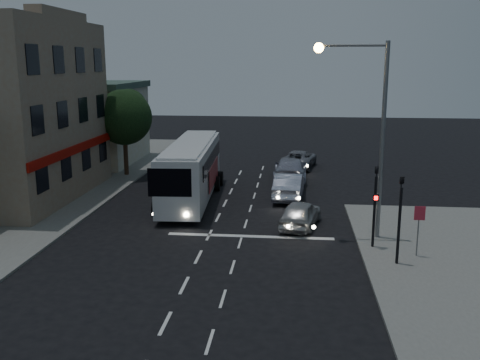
# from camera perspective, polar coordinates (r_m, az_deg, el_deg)

# --- Properties ---
(ground) EXTENTS (120.00, 120.00, 0.00)m
(ground) POSITION_cam_1_polar(r_m,az_deg,el_deg) (24.21, -4.05, -7.36)
(ground) COLOR black
(sidewalk_far) EXTENTS (12.00, 50.00, 0.12)m
(sidewalk_far) POSITION_cam_1_polar(r_m,az_deg,el_deg) (35.78, -22.74, -1.67)
(sidewalk_far) COLOR slate
(sidewalk_far) RESTS_ON ground
(road_markings) EXTENTS (8.00, 30.55, 0.01)m
(road_markings) POSITION_cam_1_polar(r_m,az_deg,el_deg) (27.14, -0.18, -5.10)
(road_markings) COLOR silver
(road_markings) RESTS_ON ground
(tour_bus) EXTENTS (2.99, 11.60, 3.53)m
(tour_bus) POSITION_cam_1_polar(r_m,az_deg,el_deg) (32.32, -5.20, 1.19)
(tour_bus) COLOR silver
(tour_bus) RESTS_ON ground
(car_suv) EXTENTS (2.44, 4.25, 1.36)m
(car_suv) POSITION_cam_1_polar(r_m,az_deg,el_deg) (27.29, 6.46, -3.61)
(car_suv) COLOR #AEAEAE
(car_suv) RESTS_ON ground
(car_sedan_a) EXTENTS (1.95, 4.84, 1.56)m
(car_sedan_a) POSITION_cam_1_polar(r_m,az_deg,el_deg) (32.87, 5.24, -0.62)
(car_sedan_a) COLOR silver
(car_sedan_a) RESTS_ON ground
(car_sedan_b) EXTENTS (2.34, 5.56, 1.60)m
(car_sedan_b) POSITION_cam_1_polar(r_m,az_deg,el_deg) (37.85, 5.38, 1.15)
(car_sedan_b) COLOR #A6A9BB
(car_sedan_b) RESTS_ON ground
(car_sedan_c) EXTENTS (3.15, 5.29, 1.38)m
(car_sedan_c) POSITION_cam_1_polar(r_m,az_deg,el_deg) (42.58, 6.30, 2.24)
(car_sedan_c) COLOR gray
(car_sedan_c) RESTS_ON ground
(traffic_signal_main) EXTENTS (0.25, 0.35, 4.10)m
(traffic_signal_main) POSITION_cam_1_polar(r_m,az_deg,el_deg) (24.19, 14.23, -1.74)
(traffic_signal_main) COLOR black
(traffic_signal_main) RESTS_ON sidewalk_near
(traffic_signal_side) EXTENTS (0.18, 0.15, 4.10)m
(traffic_signal_side) POSITION_cam_1_polar(r_m,az_deg,el_deg) (22.42, 16.72, -3.01)
(traffic_signal_side) COLOR black
(traffic_signal_side) RESTS_ON sidewalk_near
(regulatory_sign) EXTENTS (0.45, 0.12, 2.20)m
(regulatory_sign) POSITION_cam_1_polar(r_m,az_deg,el_deg) (23.76, 18.54, -4.34)
(regulatory_sign) COLOR slate
(regulatory_sign) RESTS_ON sidewalk_near
(streetlight) EXTENTS (3.32, 0.44, 9.00)m
(streetlight) POSITION_cam_1_polar(r_m,az_deg,el_deg) (24.98, 13.59, 6.46)
(streetlight) COLOR slate
(streetlight) RESTS_ON sidewalk_near
(low_building_north) EXTENTS (9.40, 9.40, 6.50)m
(low_building_north) POSITION_cam_1_polar(r_m,az_deg,el_deg) (46.14, -16.61, 5.97)
(low_building_north) COLOR #B8B088
(low_building_north) RESTS_ON sidewalk_far
(street_tree) EXTENTS (4.00, 4.00, 6.20)m
(street_tree) POSITION_cam_1_polar(r_m,az_deg,el_deg) (39.55, -12.28, 6.82)
(street_tree) COLOR black
(street_tree) RESTS_ON sidewalk_far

